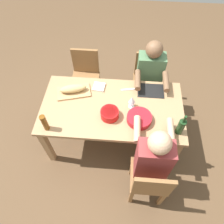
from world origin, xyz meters
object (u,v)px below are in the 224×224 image
at_px(chair_far_right, 147,78).
at_px(chair_near_right, 150,182).
at_px(wine_glass, 132,100).
at_px(napkin_stack, 99,87).
at_px(serving_bowl_salad, 110,113).
at_px(cutting_board, 74,92).
at_px(serving_bowl_pasta, 139,118).
at_px(dining_table, 112,111).
at_px(diner_far_right, 150,76).
at_px(bread_loaf, 73,89).
at_px(wine_bottle, 181,126).
at_px(diner_near_right, 152,157).
at_px(chair_far_left, 86,74).
at_px(beer_bottle, 45,123).

height_order(chair_far_right, chair_near_right, same).
bearing_deg(wine_glass, chair_far_right, 72.71).
xyz_separation_m(wine_glass, napkin_stack, (-0.41, 0.26, -0.10)).
bearing_deg(serving_bowl_salad, cutting_board, 145.68).
bearing_deg(serving_bowl_pasta, dining_table, 151.94).
relative_size(dining_table, cutting_board, 4.14).
xyz_separation_m(diner_far_right, wine_glass, (-0.23, -0.56, 0.16)).
distance_m(dining_table, wine_glass, 0.30).
bearing_deg(bread_loaf, cutting_board, 0.00).
distance_m(bread_loaf, wine_bottle, 1.30).
height_order(serving_bowl_pasta, napkin_stack, serving_bowl_pasta).
bearing_deg(chair_far_right, dining_table, -120.88).
xyz_separation_m(chair_far_right, cutting_board, (-0.94, -0.58, 0.27)).
distance_m(diner_near_right, cutting_board, 1.21).
relative_size(diner_far_right, serving_bowl_pasta, 4.37).
bearing_deg(chair_far_left, diner_far_right, -11.41).
relative_size(dining_table, diner_far_right, 1.38).
xyz_separation_m(serving_bowl_pasta, wine_glass, (-0.09, 0.18, 0.07)).
bearing_deg(chair_far_left, cutting_board, -92.81).
xyz_separation_m(cutting_board, wine_glass, (0.71, -0.16, 0.11)).
bearing_deg(bread_loaf, chair_far_right, 31.72).
bearing_deg(cutting_board, bread_loaf, 0.00).
relative_size(serving_bowl_salad, serving_bowl_pasta, 0.74).
relative_size(bread_loaf, wine_glass, 1.93).
distance_m(cutting_board, beer_bottle, 0.57).
distance_m(diner_far_right, chair_far_left, 0.95).
height_order(dining_table, cutting_board, cutting_board).
xyz_separation_m(serving_bowl_salad, bread_loaf, (-0.47, 0.32, 0.01)).
distance_m(dining_table, bread_loaf, 0.54).
bearing_deg(serving_bowl_salad, napkin_stack, 112.01).
bearing_deg(chair_far_right, serving_bowl_salad, -117.59).
height_order(chair_near_right, diner_near_right, diner_near_right).
height_order(bread_loaf, beer_bottle, beer_bottle).
bearing_deg(cutting_board, napkin_stack, 18.83).
xyz_separation_m(dining_table, chair_far_right, (0.45, 0.76, -0.17)).
distance_m(diner_near_right, wine_bottle, 0.43).
distance_m(diner_far_right, cutting_board, 1.02).
relative_size(chair_far_right, chair_far_left, 1.00).
xyz_separation_m(cutting_board, wine_bottle, (1.22, -0.46, 0.10)).
distance_m(chair_far_right, beer_bottle, 1.63).
height_order(diner_far_right, beer_bottle, diner_far_right).
distance_m(dining_table, diner_far_right, 0.74).
distance_m(diner_near_right, serving_bowl_salad, 0.65).
xyz_separation_m(cutting_board, napkin_stack, (0.30, 0.10, 0.00)).
relative_size(chair_near_right, beer_bottle, 3.86).
distance_m(chair_far_left, chair_near_right, 1.77).
relative_size(chair_near_right, diner_near_right, 0.71).
distance_m(diner_near_right, serving_bowl_pasta, 0.44).
height_order(diner_near_right, wine_glass, diner_near_right).
bearing_deg(diner_near_right, cutting_board, 141.07).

